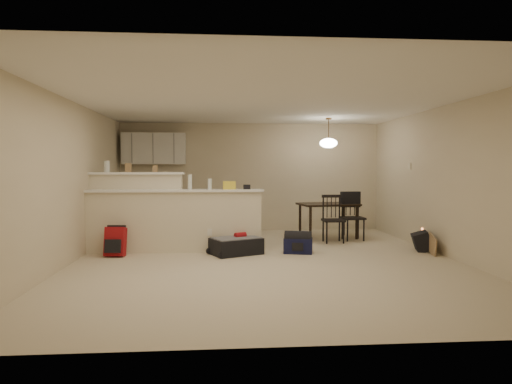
{
  "coord_description": "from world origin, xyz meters",
  "views": [
    {
      "loc": [
        -0.71,
        -7.12,
        1.46
      ],
      "look_at": [
        -0.1,
        0.7,
        1.05
      ],
      "focal_mm": 32.0,
      "sensor_mm": 36.0,
      "label": 1
    }
  ],
  "objects": [
    {
      "name": "upper_cabinets",
      "position": [
        -2.2,
        3.32,
        1.9
      ],
      "size": [
        1.4,
        0.34,
        0.7
      ],
      "primitive_type": "cube",
      "color": "white",
      "rests_on": "room"
    },
    {
      "name": "suitcase",
      "position": [
        -0.45,
        0.56,
        0.14
      ],
      "size": [
        0.95,
        0.82,
        0.27
      ],
      "primitive_type": "cube",
      "rotation": [
        0.0,
        0.0,
        0.45
      ],
      "color": "black",
      "rests_on": "ground"
    },
    {
      "name": "dining_table",
      "position": [
        1.53,
        2.22,
        0.64
      ],
      "size": [
        1.28,
        0.96,
        0.73
      ],
      "rotation": [
        0.0,
        0.0,
        0.17
      ],
      "color": "black",
      "rests_on": "ground"
    },
    {
      "name": "black_daypack",
      "position": [
        2.83,
        0.61,
        0.16
      ],
      "size": [
        0.36,
        0.43,
        0.33
      ],
      "primitive_type": "cube",
      "rotation": [
        0.0,
        0.0,
        1.29
      ],
      "color": "black",
      "rests_on": "ground"
    },
    {
      "name": "extra_item_x",
      "position": [
        -0.9,
        0.9,
        1.18
      ],
      "size": [
        0.07,
        0.07,
        0.19
      ],
      "primitive_type": "cylinder",
      "color": "silver",
      "rests_on": "breakfast_bar"
    },
    {
      "name": "breakfast_bar",
      "position": [
        -1.76,
        0.98,
        0.61
      ],
      "size": [
        3.08,
        0.58,
        1.39
      ],
      "color": "beige",
      "rests_on": "ground"
    },
    {
      "name": "bag_lump",
      "position": [
        -0.56,
        0.9,
        1.16
      ],
      "size": [
        0.22,
        0.18,
        0.14
      ],
      "primitive_type": "cube",
      "color": "#96754D",
      "rests_on": "breakfast_bar"
    },
    {
      "name": "thermostat",
      "position": [
        2.98,
        1.55,
        1.5
      ],
      "size": [
        0.02,
        0.12,
        0.12
      ],
      "primitive_type": "cube",
      "color": "beige",
      "rests_on": "room"
    },
    {
      "name": "dining_chair_far",
      "position": [
        1.97,
        1.89,
        0.48
      ],
      "size": [
        0.44,
        0.42,
        0.96
      ],
      "primitive_type": null,
      "rotation": [
        0.0,
        0.0,
        0.06
      ],
      "color": "black",
      "rests_on": "ground"
    },
    {
      "name": "cereal_box",
      "position": [
        -2.34,
        1.12,
        1.47
      ],
      "size": [
        0.1,
        0.07,
        0.16
      ],
      "primitive_type": "cube",
      "color": "#96754D",
      "rests_on": "breakfast_bar"
    },
    {
      "name": "jar",
      "position": [
        -2.71,
        1.12,
        1.49
      ],
      "size": [
        0.1,
        0.1,
        0.2
      ],
      "primitive_type": "cylinder",
      "color": "silver",
      "rests_on": "breakfast_bar"
    },
    {
      "name": "kitchen_counter",
      "position": [
        -2.0,
        3.19,
        0.45
      ],
      "size": [
        1.8,
        0.6,
        0.9
      ],
      "primitive_type": "cube",
      "color": "white",
      "rests_on": "ground"
    },
    {
      "name": "small_box",
      "position": [
        -1.87,
        1.12,
        1.45
      ],
      "size": [
        0.08,
        0.06,
        0.12
      ],
      "primitive_type": "cube",
      "color": "#96754D",
      "rests_on": "breakfast_bar"
    },
    {
      "name": "bottle_b",
      "position": [
        -0.9,
        0.9,
        1.18
      ],
      "size": [
        0.06,
        0.06,
        0.18
      ],
      "primitive_type": "cylinder",
      "color": "silver",
      "rests_on": "breakfast_bar"
    },
    {
      "name": "bottle_a",
      "position": [
        -1.24,
        0.9,
        1.22
      ],
      "size": [
        0.07,
        0.07,
        0.26
      ],
      "primitive_type": "cylinder",
      "color": "silver",
      "rests_on": "breakfast_bar"
    },
    {
      "name": "navy_duffel",
      "position": [
        0.61,
        0.56,
        0.13
      ],
      "size": [
        0.53,
        0.37,
        0.26
      ],
      "primitive_type": "cube",
      "rotation": [
        0.0,
        0.0,
        -0.24
      ],
      "color": "#101333",
      "rests_on": "ground"
    },
    {
      "name": "red_backpack",
      "position": [
        -2.45,
        0.54,
        0.24
      ],
      "size": [
        0.34,
        0.23,
        0.48
      ],
      "primitive_type": "cube",
      "rotation": [
        0.0,
        0.0,
        -0.09
      ],
      "color": "maroon",
      "rests_on": "ground"
    },
    {
      "name": "cardboard_sheet",
      "position": [
        2.85,
        0.25,
        0.16
      ],
      "size": [
        0.09,
        0.43,
        0.33
      ],
      "primitive_type": "cube",
      "rotation": [
        0.0,
        0.0,
        1.4
      ],
      "color": "#96754D",
      "rests_on": "ground"
    },
    {
      "name": "dining_chair_near",
      "position": [
        1.5,
        1.63,
        0.47
      ],
      "size": [
        0.41,
        0.39,
        0.93
      ],
      "primitive_type": null,
      "rotation": [
        0.0,
        0.0,
        0.0
      ],
      "color": "black",
      "rests_on": "ground"
    },
    {
      "name": "room",
      "position": [
        0.0,
        0.0,
        1.25
      ],
      "size": [
        7.0,
        7.02,
        2.5
      ],
      "color": "beige",
      "rests_on": "ground"
    },
    {
      "name": "pouch",
      "position": [
        -0.25,
        0.9,
        1.13
      ],
      "size": [
        0.12,
        0.1,
        0.08
      ],
      "primitive_type": "cube",
      "color": "#96754D",
      "rests_on": "breakfast_bar"
    },
    {
      "name": "pendant_lamp",
      "position": [
        1.53,
        2.22,
        1.99
      ],
      "size": [
        0.36,
        0.36,
        0.62
      ],
      "color": "brown",
      "rests_on": "room"
    }
  ]
}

